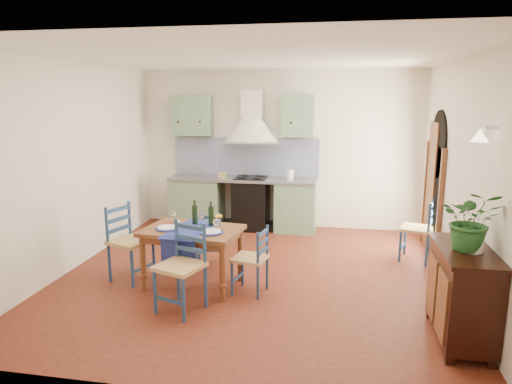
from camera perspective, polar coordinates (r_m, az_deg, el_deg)
floor at (r=6.16m, az=-0.31°, el=-10.41°), size 5.00×5.00×0.00m
back_wall at (r=8.14m, az=-0.62°, el=2.78°), size 5.00×0.96×2.80m
right_wall at (r=6.14m, az=23.74°, el=1.50°), size 0.26×5.00×2.80m
left_wall at (r=6.70m, az=-21.89°, el=2.98°), size 0.04×5.00×2.80m
ceiling at (r=5.72m, az=-0.34°, el=16.58°), size 5.00×5.00×0.01m
dining_table at (r=5.69m, az=-7.95°, el=-5.41°), size 1.25×0.96×1.06m
chair_near at (r=5.13m, az=-9.25°, el=-9.15°), size 0.59×0.59×0.98m
chair_far at (r=6.38m, az=-5.89°, el=-5.73°), size 0.44×0.44×0.80m
chair_left at (r=6.11m, az=-15.62°, el=-5.99°), size 0.58×0.58×0.98m
chair_right at (r=5.52m, az=-0.49°, el=-8.40°), size 0.45×0.45×0.82m
chair_spare at (r=6.96m, az=19.70°, el=-4.42°), size 0.53×0.53×0.90m
sideboard at (r=4.88m, az=24.32°, el=-11.23°), size 0.50×1.05×0.94m
potted_plant at (r=4.62m, az=25.38°, el=-3.22°), size 0.60×0.55×0.58m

